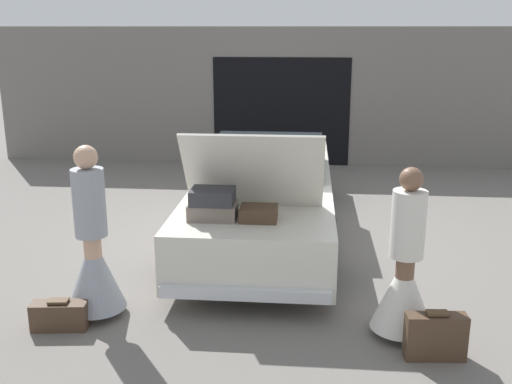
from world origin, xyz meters
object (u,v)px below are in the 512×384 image
at_px(suitcase_beside_left_person, 60,316).
at_px(suitcase_beside_right_person, 435,336).
at_px(person_left, 93,257).
at_px(car, 265,192).
at_px(person_right, 404,278).

distance_m(suitcase_beside_left_person, suitcase_beside_right_person, 3.46).
bearing_deg(suitcase_beside_right_person, person_left, 170.48).
xyz_separation_m(person_left, suitcase_beside_left_person, (-0.25, -0.32, -0.48)).
xyz_separation_m(person_left, suitcase_beside_right_person, (3.20, -0.54, -0.41)).
relative_size(car, person_left, 3.08).
bearing_deg(suitcase_beside_right_person, person_right, 119.80).
xyz_separation_m(car, suitcase_beside_left_person, (-1.73, -2.99, -0.44)).
bearing_deg(suitcase_beside_left_person, car, 59.90).
bearing_deg(suitcase_beside_left_person, person_left, 52.04).
distance_m(car, suitcase_beside_left_person, 3.48).
relative_size(person_left, suitcase_beside_left_person, 3.18).
relative_size(person_left, person_right, 1.07).
relative_size(suitcase_beside_left_person, suitcase_beside_right_person, 1.02).
bearing_deg(person_right, suitcase_beside_right_person, -138.78).
distance_m(car, suitcase_beside_right_person, 3.66).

